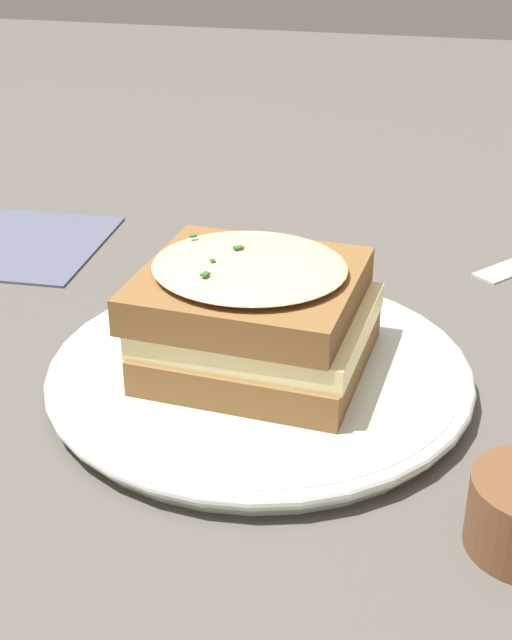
# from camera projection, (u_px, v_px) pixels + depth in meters

# --- Properties ---
(ground_plane) EXTENTS (2.40, 2.40, 0.00)m
(ground_plane) POSITION_uv_depth(u_px,v_px,m) (265.00, 375.00, 0.56)
(ground_plane) COLOR #514C47
(dinner_plate) EXTENTS (0.26, 0.26, 0.02)m
(dinner_plate) POSITION_uv_depth(u_px,v_px,m) (256.00, 372.00, 0.54)
(dinner_plate) COLOR silver
(dinner_plate) RESTS_ON ground_plane
(sandwich) EXTENTS (0.13, 0.14, 0.07)m
(sandwich) POSITION_uv_depth(u_px,v_px,m) (253.00, 314.00, 0.52)
(sandwich) COLOR brown
(sandwich) RESTS_ON dinner_plate
(napkin) EXTENTS (0.15, 0.13, 0.00)m
(napkin) POSITION_uv_depth(u_px,v_px,m) (29.00, 244.00, 0.74)
(napkin) COLOR #4C5166
(napkin) RESTS_ON ground_plane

